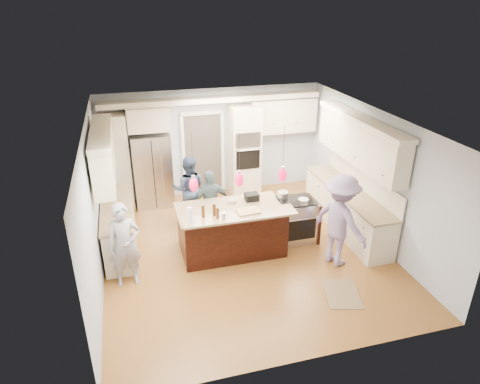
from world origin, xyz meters
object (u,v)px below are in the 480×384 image
object	(u,v)px
island_range	(296,220)
person_far_left	(189,189)
kitchen_island	(232,229)
person_bar_end	(125,245)
refrigerator	(153,170)

from	to	relation	value
island_range	person_far_left	xyz separation A→B (m)	(-2.00, 1.45, 0.31)
kitchen_island	person_bar_end	xyz separation A→B (m)	(-2.05, -0.54, 0.30)
refrigerator	person_bar_end	xyz separation A→B (m)	(-0.75, -3.11, -0.12)
kitchen_island	person_far_left	world-z (taller)	person_far_left
island_range	person_bar_end	world-z (taller)	person_bar_end
refrigerator	island_range	xyz separation A→B (m)	(2.71, -2.49, -0.44)
person_bar_end	person_far_left	world-z (taller)	person_bar_end
island_range	person_far_left	world-z (taller)	person_far_left
refrigerator	kitchen_island	xyz separation A→B (m)	(1.30, -2.57, -0.42)
kitchen_island	person_bar_end	world-z (taller)	person_bar_end
person_bar_end	person_far_left	distance (m)	2.53
refrigerator	person_far_left	xyz separation A→B (m)	(0.71, -1.04, -0.13)
person_bar_end	person_far_left	xyz separation A→B (m)	(1.46, 2.07, -0.02)
kitchen_island	island_range	world-z (taller)	kitchen_island
kitchen_island	refrigerator	bearing A→B (deg)	116.89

